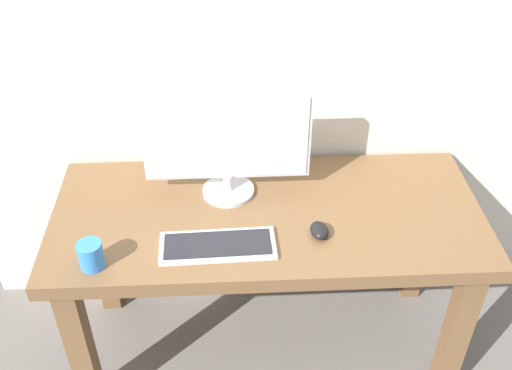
{
  "coord_description": "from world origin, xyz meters",
  "views": [
    {
      "loc": [
        -0.12,
        -1.6,
        2.06
      ],
      "look_at": [
        -0.04,
        0.0,
        0.84
      ],
      "focal_mm": 41.38,
      "sensor_mm": 36.0,
      "label": 1
    }
  ],
  "objects_px": {
    "desk": "(267,234)",
    "mouse": "(319,230)",
    "coffee_mug": "(91,255)",
    "monitor": "(227,143)",
    "keyboard_primary": "(218,246)"
  },
  "relations": [
    {
      "from": "mouse",
      "to": "coffee_mug",
      "type": "xyz_separation_m",
      "value": [
        -0.74,
        -0.11,
        0.03
      ]
    },
    {
      "from": "keyboard_primary",
      "to": "mouse",
      "type": "relative_size",
      "value": 4.51
    },
    {
      "from": "keyboard_primary",
      "to": "coffee_mug",
      "type": "bearing_deg",
      "value": -170.83
    },
    {
      "from": "monitor",
      "to": "desk",
      "type": "bearing_deg",
      "value": -42.56
    },
    {
      "from": "desk",
      "to": "mouse",
      "type": "bearing_deg",
      "value": -38.23
    },
    {
      "from": "desk",
      "to": "keyboard_primary",
      "type": "height_order",
      "value": "keyboard_primary"
    },
    {
      "from": "coffee_mug",
      "to": "mouse",
      "type": "bearing_deg",
      "value": 8.39
    },
    {
      "from": "desk",
      "to": "keyboard_primary",
      "type": "bearing_deg",
      "value": -135.08
    },
    {
      "from": "mouse",
      "to": "coffee_mug",
      "type": "relative_size",
      "value": 0.92
    },
    {
      "from": "desk",
      "to": "mouse",
      "type": "xyz_separation_m",
      "value": [
        0.17,
        -0.13,
        0.13
      ]
    },
    {
      "from": "desk",
      "to": "monitor",
      "type": "bearing_deg",
      "value": 137.44
    },
    {
      "from": "desk",
      "to": "coffee_mug",
      "type": "xyz_separation_m",
      "value": [
        -0.57,
        -0.24,
        0.16
      ]
    },
    {
      "from": "monitor",
      "to": "mouse",
      "type": "xyz_separation_m",
      "value": [
        0.3,
        -0.26,
        -0.19
      ]
    },
    {
      "from": "mouse",
      "to": "desk",
      "type": "bearing_deg",
      "value": 133.55
    },
    {
      "from": "desk",
      "to": "coffee_mug",
      "type": "relative_size",
      "value": 16.5
    }
  ]
}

